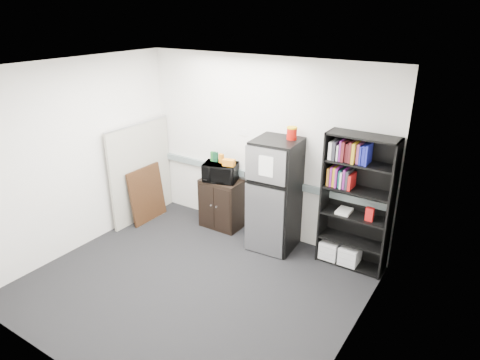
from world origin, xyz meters
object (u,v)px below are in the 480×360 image
Objects in this scene: cabinet at (222,203)px; refrigerator at (275,195)px; bookshelf at (355,200)px; cubicle_partition at (141,171)px; microwave at (220,172)px.

cabinet is 0.49× the size of refrigerator.
refrigerator is (1.00, -0.08, 0.42)m from cabinet.
bookshelf reaches higher than cubicle_partition.
cubicle_partition is 2.33m from refrigerator.
refrigerator is at bearing -4.58° from cabinet.
bookshelf is 1.12m from refrigerator.
cubicle_partition is (-3.41, -0.49, -0.16)m from bookshelf.
microwave is (-2.10, -0.08, -0.03)m from bookshelf.
microwave is at bearing 17.25° from cubicle_partition.
bookshelf is 2.31× the size of cabinet.
microwave is (0.00, -0.02, 0.54)m from cabinet.
cabinet is at bearing 171.29° from refrigerator.
bookshelf reaches higher than cabinet.
refrigerator is (1.00, -0.06, -0.12)m from microwave.
refrigerator is at bearing 8.42° from cubicle_partition.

